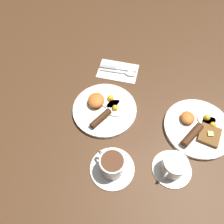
{
  "coord_description": "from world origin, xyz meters",
  "views": [
    {
      "loc": [
        0.5,
        0.09,
        0.77
      ],
      "look_at": [
        0.02,
        0.03,
        0.03
      ],
      "focal_mm": 35.0,
      "sensor_mm": 36.0,
      "label": 1
    }
  ],
  "objects_px": {
    "teacup_near": "(112,165)",
    "knife": "(116,68)",
    "breakfast_plate_near": "(104,108)",
    "spoon": "(127,73)",
    "breakfast_plate_far": "(198,128)",
    "teacup_far": "(173,166)"
  },
  "relations": [
    {
      "from": "breakfast_plate_near",
      "to": "teacup_near",
      "type": "xyz_separation_m",
      "value": [
        0.25,
        0.07,
        0.02
      ]
    },
    {
      "from": "spoon",
      "to": "teacup_near",
      "type": "bearing_deg",
      "value": -87.89
    },
    {
      "from": "breakfast_plate_near",
      "to": "breakfast_plate_far",
      "type": "bearing_deg",
      "value": 83.38
    },
    {
      "from": "breakfast_plate_near",
      "to": "knife",
      "type": "xyz_separation_m",
      "value": [
        -0.24,
        0.02,
        -0.01
      ]
    },
    {
      "from": "teacup_near",
      "to": "knife",
      "type": "height_order",
      "value": "teacup_near"
    },
    {
      "from": "knife",
      "to": "spoon",
      "type": "height_order",
      "value": "spoon"
    },
    {
      "from": "teacup_near",
      "to": "spoon",
      "type": "height_order",
      "value": "teacup_near"
    },
    {
      "from": "knife",
      "to": "spoon",
      "type": "distance_m",
      "value": 0.06
    },
    {
      "from": "spoon",
      "to": "breakfast_plate_far",
      "type": "bearing_deg",
      "value": -36.44
    },
    {
      "from": "knife",
      "to": "teacup_far",
      "type": "bearing_deg",
      "value": -57.67
    },
    {
      "from": "teacup_far",
      "to": "spoon",
      "type": "bearing_deg",
      "value": -155.22
    },
    {
      "from": "breakfast_plate_near",
      "to": "teacup_near",
      "type": "bearing_deg",
      "value": 14.78
    },
    {
      "from": "breakfast_plate_far",
      "to": "teacup_near",
      "type": "relative_size",
      "value": 1.68
    },
    {
      "from": "teacup_far",
      "to": "breakfast_plate_near",
      "type": "bearing_deg",
      "value": -128.85
    },
    {
      "from": "breakfast_plate_near",
      "to": "knife",
      "type": "relative_size",
      "value": 1.48
    },
    {
      "from": "breakfast_plate_far",
      "to": "teacup_far",
      "type": "relative_size",
      "value": 1.92
    },
    {
      "from": "spoon",
      "to": "knife",
      "type": "bearing_deg",
      "value": 156.55
    },
    {
      "from": "teacup_near",
      "to": "knife",
      "type": "xyz_separation_m",
      "value": [
        -0.49,
        -0.04,
        -0.03
      ]
    },
    {
      "from": "breakfast_plate_far",
      "to": "knife",
      "type": "height_order",
      "value": "breakfast_plate_far"
    },
    {
      "from": "teacup_near",
      "to": "spoon",
      "type": "distance_m",
      "value": 0.46
    },
    {
      "from": "breakfast_plate_near",
      "to": "knife",
      "type": "distance_m",
      "value": 0.24
    },
    {
      "from": "teacup_near",
      "to": "breakfast_plate_far",
      "type": "bearing_deg",
      "value": 122.46
    }
  ]
}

